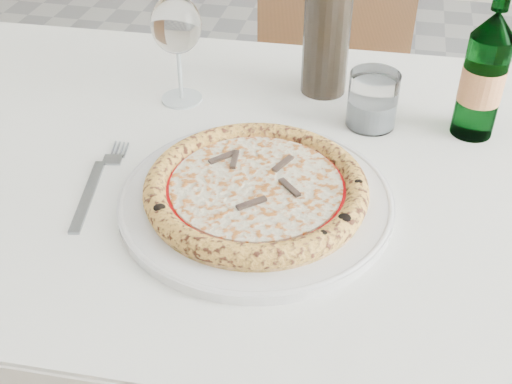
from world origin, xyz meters
TOP-DOWN VIEW (x-y plane):
  - dining_table at (-0.14, 0.24)m, footprint 1.35×0.82m
  - chair_far at (-0.14, 1.07)m, footprint 0.44×0.44m
  - plate at (-0.14, 0.14)m, footprint 0.36×0.36m
  - pizza at (-0.14, 0.14)m, footprint 0.29×0.29m
  - fork at (-0.36, 0.13)m, footprint 0.04×0.22m
  - wine_glass at (-0.32, 0.38)m, footprint 0.08×0.08m
  - tumbler at (-0.01, 0.37)m, footprint 0.08×0.08m
  - beer_bottle at (0.14, 0.38)m, footprint 0.06×0.06m
  - wine_bottle at (-0.09, 0.46)m, footprint 0.08×0.08m

SIDE VIEW (x-z plane):
  - chair_far at x=-0.14m, z-range 0.07..1.00m
  - dining_table at x=-0.14m, z-range 0.28..1.04m
  - fork at x=-0.36m, z-range 0.76..0.76m
  - plate at x=-0.14m, z-range 0.76..0.77m
  - pizza at x=-0.14m, z-range 0.77..0.80m
  - tumbler at x=-0.01m, z-range 0.75..0.84m
  - beer_bottle at x=0.14m, z-range 0.73..0.97m
  - wine_glass at x=-0.32m, z-range 0.79..0.97m
  - wine_bottle at x=-0.09m, z-range 0.73..1.04m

